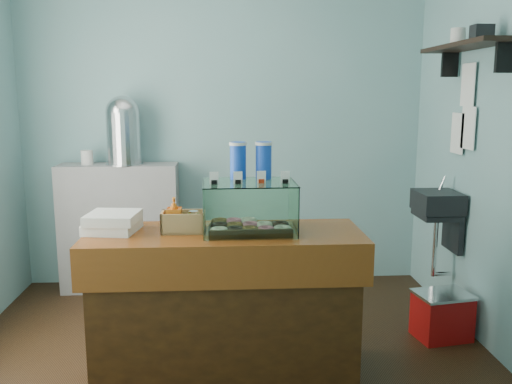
{
  "coord_description": "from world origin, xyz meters",
  "views": [
    {
      "loc": [
        -0.0,
        -3.29,
        1.69
      ],
      "look_at": [
        0.19,
        -0.15,
        1.12
      ],
      "focal_mm": 38.0,
      "sensor_mm": 36.0,
      "label": 1
    }
  ],
  "objects": [
    {
      "name": "display_case",
      "position": [
        0.14,
        -0.22,
        1.07
      ],
      "size": [
        0.54,
        0.4,
        0.51
      ],
      "rotation": [
        0.0,
        0.0,
        0.02
      ],
      "color": "black",
      "rests_on": "counter"
    },
    {
      "name": "ground",
      "position": [
        0.0,
        0.0,
        0.0
      ],
      "size": [
        3.5,
        3.5,
        0.0
      ],
      "primitive_type": "plane",
      "color": "black",
      "rests_on": "ground"
    },
    {
      "name": "counter",
      "position": [
        0.0,
        -0.25,
        0.46
      ],
      "size": [
        1.6,
        0.6,
        0.9
      ],
      "color": "#47260D",
      "rests_on": "ground"
    },
    {
      "name": "condiment_crate",
      "position": [
        -0.25,
        -0.23,
        0.97
      ],
      "size": [
        0.25,
        0.15,
        0.2
      ],
      "rotation": [
        0.0,
        0.0,
        -0.0
      ],
      "color": "tan",
      "rests_on": "counter"
    },
    {
      "name": "red_cooler",
      "position": [
        1.51,
        0.18,
        0.17
      ],
      "size": [
        0.41,
        0.34,
        0.33
      ],
      "rotation": [
        0.0,
        0.0,
        0.18
      ],
      "color": "#B10E0E",
      "rests_on": "ground"
    },
    {
      "name": "room_shell",
      "position": [
        0.03,
        0.01,
        1.71
      ],
      "size": [
        3.54,
        3.04,
        2.82
      ],
      "color": "#75A6AA",
      "rests_on": "ground"
    },
    {
      "name": "pastry_boxes",
      "position": [
        -0.65,
        -0.2,
        0.96
      ],
      "size": [
        0.32,
        0.33,
        0.11
      ],
      "rotation": [
        0.0,
        0.0,
        -0.16
      ],
      "color": "silver",
      "rests_on": "counter"
    },
    {
      "name": "coffee_urn",
      "position": [
        -0.83,
        1.3,
        1.4
      ],
      "size": [
        0.31,
        0.31,
        0.57
      ],
      "color": "silver",
      "rests_on": "back_shelf"
    },
    {
      "name": "back_shelf",
      "position": [
        -0.9,
        1.32,
        0.55
      ],
      "size": [
        1.0,
        0.32,
        1.1
      ],
      "primitive_type": "cube",
      "color": "gray",
      "rests_on": "ground"
    }
  ]
}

